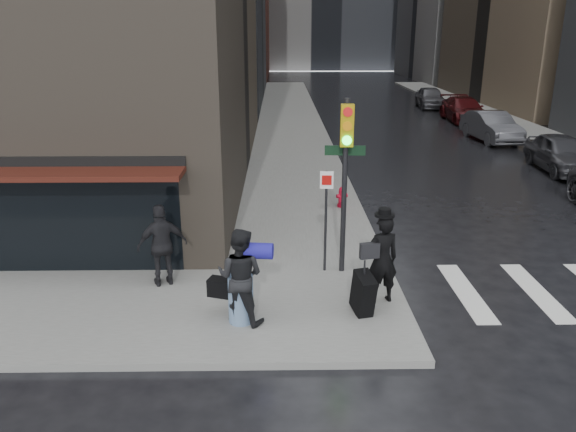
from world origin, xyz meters
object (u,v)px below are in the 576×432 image
Objects in this scene: traffic_light at (344,164)px; parked_car_4 at (430,97)px; man_greycoat at (162,245)px; parked_car_3 at (464,110)px; man_jeans at (240,276)px; parked_car_2 at (491,127)px; man_overcoat at (378,265)px; parked_car_1 at (561,153)px; fire_hydrant at (342,198)px.

parked_car_4 is (9.95, 30.38, -2.00)m from traffic_light.
man_greycoat is 28.28m from parked_car_3.
man_greycoat is 0.41× the size of parked_car_4.
traffic_light is at bearing 167.61° from man_greycoat.
man_jeans is 22.78m from parked_car_2.
man_overcoat is 1.08× the size of man_jeans.
parked_car_3 is at bearing -98.54° from man_jeans.
traffic_light is 19.76m from parked_car_2.
man_greycoat is 33.99m from parked_car_4.
parked_car_1 is at bearing -90.57° from parked_car_2.
parked_car_3 is (9.79, 25.35, -0.27)m from man_overcoat.
parked_car_2 reaches higher than fire_hydrant.
traffic_light is at bearing -124.61° from parked_car_2.
man_greycoat is 0.36× the size of parked_car_3.
parked_car_2 is (13.79, 17.67, -0.32)m from man_greycoat.
parked_car_4 is (-0.44, 6.65, 0.02)m from parked_car_3.
parked_car_1 reaches higher than parked_car_3.
man_greycoat is 0.42× the size of parked_car_1.
fire_hydrant is 26.90m from parked_car_4.
man_greycoat is 0.46× the size of traffic_light.
man_jeans reaches higher than parked_car_4.
parked_car_1 is 0.96× the size of parked_car_2.
man_greycoat reaches higher than parked_car_4.
parked_car_1 is 13.30m from parked_car_3.
traffic_light reaches higher than parked_car_3.
parked_car_2 is 0.90× the size of parked_car_3.
parked_car_1 is (9.66, 5.26, 0.32)m from fire_hydrant.
fire_hydrant is at bearing -149.55° from man_greycoat.
fire_hydrant is 11.01m from parked_car_1.
parked_car_1 is (14.29, 11.02, -0.32)m from man_greycoat.
parked_car_4 is (9.36, 25.22, 0.32)m from fire_hydrant.
man_jeans is 2.51m from man_greycoat.
man_greycoat is 18.05m from parked_car_1.
traffic_light is 14.76m from parked_car_1.
parked_car_1 is at bearing -163.14° from man_greycoat.
parked_car_1 is at bearing -117.10° from man_jeans.
parked_car_3 is at bearing -82.36° from parked_car_4.
man_overcoat is at bearing -67.17° from traffic_light.
parked_car_2 is (-0.50, 6.65, 0.00)m from parked_car_1.
man_overcoat is at bearing 146.76° from man_greycoat.
parked_car_2 is (11.95, 19.39, -0.35)m from man_jeans.
man_greycoat is 22.42m from parked_car_2.
man_greycoat is at bearing -128.76° from fire_hydrant.
man_overcoat is 15.44m from parked_car_1.
parked_car_4 reaches higher than parked_car_3.
man_jeans is 8.01m from fire_hydrant.
traffic_light is at bearing -83.43° from man_overcoat.
parked_car_4 is (0.20, 13.30, 0.00)m from parked_car_2.
parked_car_2 is at bearing 63.16° from traffic_light.
parked_car_2 is at bearing -148.74° from man_greycoat.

